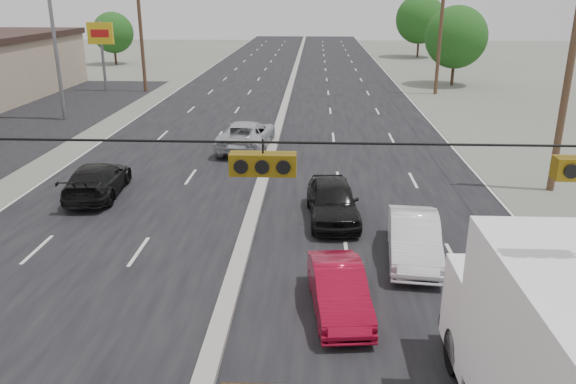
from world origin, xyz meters
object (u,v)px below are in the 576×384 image
(tree_right_far, at_px, (420,19))
(queue_car_b, at_px, (414,239))
(oncoming_far, at_px, (247,135))
(tree_right_mid, at_px, (456,37))
(utility_pole_right_c, at_px, (440,32))
(utility_pole_left_c, at_px, (141,31))
(tree_left_far, at_px, (113,33))
(queue_car_a, at_px, (332,201))
(red_sedan, at_px, (339,290))
(utility_pole_right_b, at_px, (569,70))
(oncoming_near, at_px, (97,180))
(pole_sign_far, at_px, (101,39))

(tree_right_far, relative_size, queue_car_b, 1.89)
(oncoming_far, bearing_deg, queue_car_b, 121.36)
(tree_right_mid, height_order, tree_right_far, tree_right_far)
(utility_pole_right_c, xyz_separation_m, tree_right_mid, (2.50, 5.00, -0.77))
(tree_right_mid, xyz_separation_m, queue_car_b, (-9.53, -37.10, -3.62))
(utility_pole_left_c, distance_m, tree_left_far, 22.19)
(queue_car_a, bearing_deg, red_sedan, -93.96)
(utility_pole_right_b, bearing_deg, utility_pole_right_c, 90.00)
(queue_car_a, distance_m, oncoming_near, 9.94)
(oncoming_far, bearing_deg, tree_left_far, -58.07)
(pole_sign_far, relative_size, queue_car_b, 1.39)
(utility_pole_left_c, height_order, tree_right_mid, utility_pole_left_c)
(oncoming_near, bearing_deg, pole_sign_far, -75.46)
(tree_right_mid, relative_size, red_sedan, 1.87)
(oncoming_far, bearing_deg, pole_sign_far, -48.23)
(red_sedan, relative_size, oncoming_near, 0.80)
(pole_sign_far, xyz_separation_m, tree_right_mid, (31.00, 5.00, -0.07))
(pole_sign_far, height_order, red_sedan, pole_sign_far)
(pole_sign_far, bearing_deg, utility_pole_right_c, 0.00)
(utility_pole_right_b, height_order, queue_car_b, utility_pole_right_b)
(utility_pole_right_c, relative_size, oncoming_near, 2.09)
(utility_pole_left_c, relative_size, tree_right_far, 1.23)
(tree_right_far, relative_size, oncoming_far, 1.47)
(oncoming_far, bearing_deg, tree_right_far, -105.62)
(queue_car_a, bearing_deg, queue_car_b, -56.61)
(utility_pole_right_c, bearing_deg, pole_sign_far, -180.00)
(red_sedan, bearing_deg, tree_right_far, 72.45)
(pole_sign_far, distance_m, queue_car_a, 34.75)
(queue_car_a, xyz_separation_m, oncoming_far, (-4.40, 10.04, 0.01))
(tree_left_far, distance_m, queue_car_a, 54.97)
(tree_right_far, distance_m, oncoming_far, 52.01)
(utility_pole_right_b, bearing_deg, oncoming_near, -175.00)
(pole_sign_far, bearing_deg, tree_right_mid, 9.16)
(tree_right_far, bearing_deg, tree_left_far, -165.26)
(tree_right_mid, bearing_deg, utility_pole_right_b, -94.76)
(utility_pole_left_c, height_order, oncoming_far, utility_pole_left_c)
(utility_pole_right_c, distance_m, tree_right_far, 30.20)
(pole_sign_far, xyz_separation_m, queue_car_b, (21.47, -32.10, -3.70))
(utility_pole_right_c, bearing_deg, tree_left_far, 149.90)
(pole_sign_far, height_order, oncoming_near, pole_sign_far)
(oncoming_near, bearing_deg, utility_pole_left_c, -82.41)
(tree_right_mid, bearing_deg, utility_pole_left_c, -169.70)
(tree_right_mid, bearing_deg, tree_left_far, 157.93)
(utility_pole_right_c, distance_m, oncoming_near, 33.17)
(queue_car_b, height_order, oncoming_near, queue_car_b)
(oncoming_near, distance_m, oncoming_far, 9.47)
(tree_right_far, xyz_separation_m, oncoming_far, (-17.40, -48.83, -4.19))
(queue_car_a, bearing_deg, tree_left_far, 113.14)
(tree_left_far, height_order, queue_car_a, tree_left_far)
(utility_pole_left_c, height_order, tree_right_far, utility_pole_left_c)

